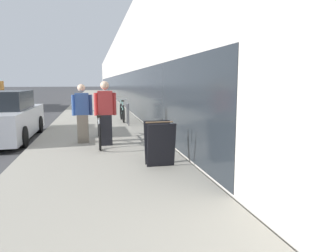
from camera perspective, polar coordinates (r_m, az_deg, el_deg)
sidewalk_slab at (r=27.43m, az=-13.65°, el=4.55°), size 3.64×70.00×0.12m
storefront_facade at (r=36.06m, az=-2.76°, el=10.05°), size 10.01×70.00×5.67m
tandem_bicycle at (r=8.52m, az=-12.99°, el=-0.72°), size 0.52×2.69×0.85m
person_rider at (r=8.11m, az=-11.83°, el=2.38°), size 0.58×0.23×1.70m
person_bystander at (r=8.60m, az=-15.99°, el=2.30°), size 0.55×0.22×1.62m
bike_rack_hoop at (r=11.90m, az=-7.68°, el=2.70°), size 0.05×0.60×0.84m
cruiser_bike_nearest at (r=13.08m, az=-8.73°, el=2.64°), size 0.52×1.81×0.93m
sandwich_board_sign at (r=6.07m, az=-1.63°, el=-3.31°), size 0.56×0.56×0.90m
parked_sedan_curbside at (r=10.54m, az=-28.96°, el=1.34°), size 1.81×4.25×1.53m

